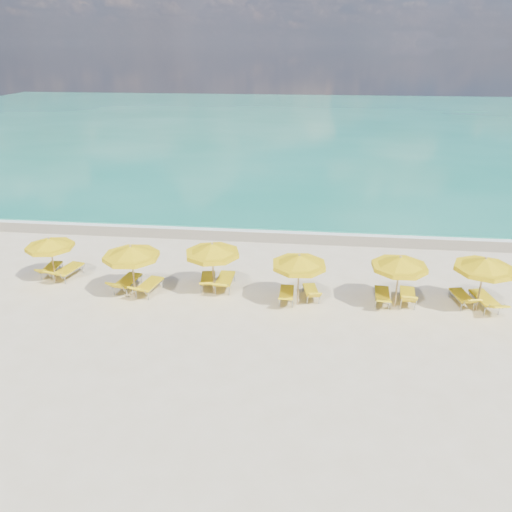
# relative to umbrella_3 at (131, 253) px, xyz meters

# --- Properties ---
(ground_plane) EXTENTS (120.00, 120.00, 0.00)m
(ground_plane) POSITION_rel_umbrella_3_xyz_m (4.82, 0.58, -1.99)
(ground_plane) COLOR beige
(ocean) EXTENTS (120.00, 80.00, 0.30)m
(ocean) POSITION_rel_umbrella_3_xyz_m (4.82, 48.58, -1.99)
(ocean) COLOR #157A62
(ocean) RESTS_ON ground
(wet_sand_band) EXTENTS (120.00, 2.60, 0.01)m
(wet_sand_band) POSITION_rel_umbrella_3_xyz_m (4.82, 7.98, -1.99)
(wet_sand_band) COLOR tan
(wet_sand_band) RESTS_ON ground
(foam_line) EXTENTS (120.00, 1.20, 0.03)m
(foam_line) POSITION_rel_umbrella_3_xyz_m (4.82, 8.78, -1.99)
(foam_line) COLOR white
(foam_line) RESTS_ON ground
(whitecap_near) EXTENTS (14.00, 0.36, 0.05)m
(whitecap_near) POSITION_rel_umbrella_3_xyz_m (-1.18, 17.58, -1.99)
(whitecap_near) COLOR white
(whitecap_near) RESTS_ON ground
(whitecap_far) EXTENTS (18.00, 0.30, 0.05)m
(whitecap_far) POSITION_rel_umbrella_3_xyz_m (12.82, 24.58, -1.99)
(whitecap_far) COLOR white
(whitecap_far) RESTS_ON ground
(umbrella_2) EXTENTS (2.49, 2.49, 2.08)m
(umbrella_2) POSITION_rel_umbrella_3_xyz_m (-4.03, 1.06, -0.21)
(umbrella_2) COLOR tan
(umbrella_2) RESTS_ON ground
(umbrella_3) EXTENTS (2.92, 2.92, 2.33)m
(umbrella_3) POSITION_rel_umbrella_3_xyz_m (0.00, 0.00, 0.00)
(umbrella_3) COLOR tan
(umbrella_3) RESTS_ON ground
(umbrella_4) EXTENTS (2.55, 2.55, 2.31)m
(umbrella_4) POSITION_rel_umbrella_3_xyz_m (3.19, 0.67, -0.02)
(umbrella_4) COLOR tan
(umbrella_4) RESTS_ON ground
(umbrella_5) EXTENTS (2.76, 2.76, 2.22)m
(umbrella_5) POSITION_rel_umbrella_3_xyz_m (6.74, 0.09, -0.10)
(umbrella_5) COLOR tan
(umbrella_5) RESTS_ON ground
(umbrella_6) EXTENTS (2.92, 2.92, 2.23)m
(umbrella_6) POSITION_rel_umbrella_3_xyz_m (10.61, 0.33, -0.08)
(umbrella_6) COLOR tan
(umbrella_6) RESTS_ON ground
(umbrella_7) EXTENTS (2.34, 2.34, 2.31)m
(umbrella_7) POSITION_rel_umbrella_3_xyz_m (13.78, 0.39, -0.02)
(umbrella_7) COLOR tan
(umbrella_7) RESTS_ON ground
(lounger_2_left) EXTENTS (0.70, 1.76, 0.75)m
(lounger_2_left) POSITION_rel_umbrella_3_xyz_m (-4.51, 1.64, -1.78)
(lounger_2_left) COLOR #A5A8AD
(lounger_2_left) RESTS_ON ground
(lounger_2_right) EXTENTS (1.04, 2.07, 0.84)m
(lounger_2_right) POSITION_rel_umbrella_3_xyz_m (-3.61, 1.43, -1.75)
(lounger_2_right) COLOR #A5A8AD
(lounger_2_right) RESTS_ON ground
(lounger_3_left) EXTENTS (0.95, 2.05, 0.88)m
(lounger_3_left) POSITION_rel_umbrella_3_xyz_m (-0.55, 0.58, -1.75)
(lounger_3_left) COLOR #A5A8AD
(lounger_3_left) RESTS_ON ground
(lounger_3_right) EXTENTS (1.01, 2.00, 0.82)m
(lounger_3_right) POSITION_rel_umbrella_3_xyz_m (0.47, 0.39, -1.76)
(lounger_3_right) COLOR #A5A8AD
(lounger_3_right) RESTS_ON ground
(lounger_4_left) EXTENTS (0.86, 1.89, 0.74)m
(lounger_4_left) POSITION_rel_umbrella_3_xyz_m (2.81, 1.27, -1.77)
(lounger_4_left) COLOR #A5A8AD
(lounger_4_left) RESTS_ON ground
(lounger_4_right) EXTENTS (0.72, 2.05, 0.83)m
(lounger_4_right) POSITION_rel_umbrella_3_xyz_m (3.57, 1.19, -1.75)
(lounger_4_right) COLOR #A5A8AD
(lounger_4_right) RESTS_ON ground
(lounger_5_left) EXTENTS (0.61, 1.80, 0.70)m
(lounger_5_left) POSITION_rel_umbrella_3_xyz_m (6.27, 0.33, -1.78)
(lounger_5_left) COLOR #A5A8AD
(lounger_5_left) RESTS_ON ground
(lounger_5_right) EXTENTS (0.82, 1.68, 0.74)m
(lounger_5_right) POSITION_rel_umbrella_3_xyz_m (7.27, 0.69, -1.79)
(lounger_5_right) COLOR #A5A8AD
(lounger_5_right) RESTS_ON ground
(lounger_6_left) EXTENTS (0.72, 1.86, 0.66)m
(lounger_6_left) POSITION_rel_umbrella_3_xyz_m (10.14, 0.66, -1.78)
(lounger_6_left) COLOR #A5A8AD
(lounger_6_left) RESTS_ON ground
(lounger_6_right) EXTENTS (0.79, 1.82, 0.83)m
(lounger_6_right) POSITION_rel_umbrella_3_xyz_m (11.16, 0.71, -1.77)
(lounger_6_right) COLOR #A5A8AD
(lounger_6_right) RESTS_ON ground
(lounger_7_left) EXTENTS (0.85, 1.79, 0.77)m
(lounger_7_left) POSITION_rel_umbrella_3_xyz_m (13.33, 0.86, -1.78)
(lounger_7_left) COLOR #A5A8AD
(lounger_7_left) RESTS_ON ground
(lounger_7_right) EXTENTS (1.01, 2.10, 0.74)m
(lounger_7_right) POSITION_rel_umbrella_3_xyz_m (14.15, 0.66, -1.75)
(lounger_7_right) COLOR #A5A8AD
(lounger_7_right) RESTS_ON ground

